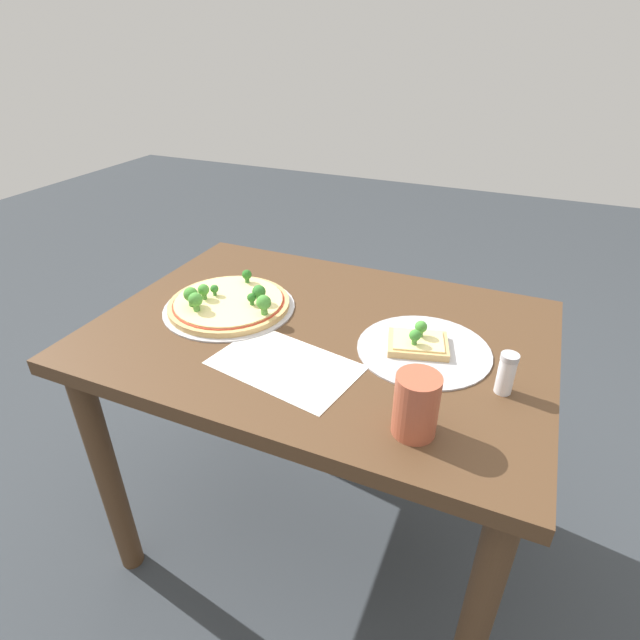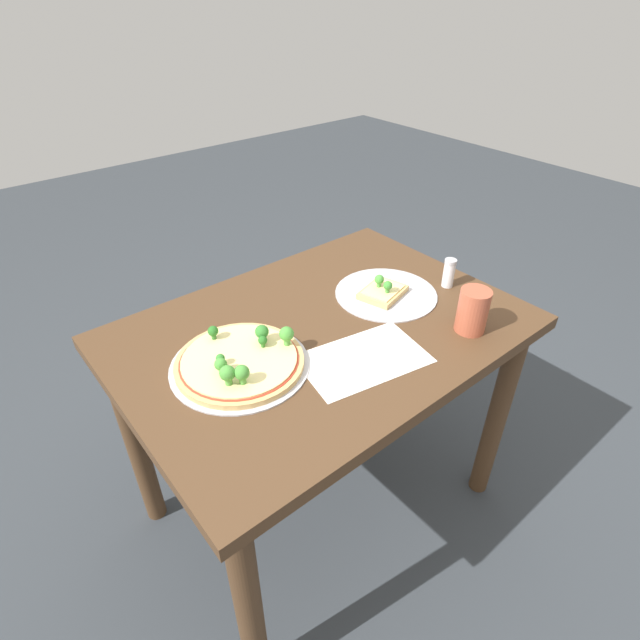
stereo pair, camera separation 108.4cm
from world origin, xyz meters
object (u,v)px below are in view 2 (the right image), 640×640
(pizza_tray_slice, at_px, (384,292))
(drinking_cup, at_px, (473,311))
(pizza_tray_whole, at_px, (240,361))
(condiment_shaker, at_px, (449,273))
(dining_table, at_px, (322,361))

(pizza_tray_slice, xyz_separation_m, drinking_cup, (-0.05, 0.26, 0.05))
(pizza_tray_slice, bearing_deg, pizza_tray_whole, 0.72)
(drinking_cup, bearing_deg, condiment_shaker, -126.52)
(dining_table, xyz_separation_m, pizza_tray_whole, (0.25, 0.00, 0.13))
(condiment_shaker, bearing_deg, pizza_tray_slice, -24.15)
(dining_table, distance_m, pizza_tray_slice, 0.27)
(pizza_tray_whole, bearing_deg, condiment_shaker, 173.61)
(dining_table, bearing_deg, drinking_cup, 138.63)
(dining_table, height_order, condiment_shaker, condiment_shaker)
(dining_table, distance_m, condiment_shaker, 0.45)
(condiment_shaker, bearing_deg, drinking_cup, 53.48)
(pizza_tray_slice, bearing_deg, dining_table, 1.46)
(dining_table, bearing_deg, pizza_tray_whole, 0.02)
(drinking_cup, xyz_separation_m, condiment_shaker, (-0.13, -0.18, -0.01))
(pizza_tray_slice, xyz_separation_m, condiment_shaker, (-0.18, 0.08, 0.03))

